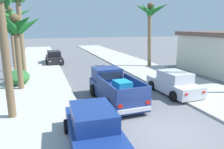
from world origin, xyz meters
name	(u,v)px	position (x,y,z in m)	size (l,w,h in m)	color
ground_plane	(166,132)	(0.00, 0.00, 0.00)	(160.00, 160.00, 0.00)	slate
sidewalk_left	(36,78)	(-5.51, 12.00, 0.06)	(4.94, 60.00, 0.12)	beige
sidewalk_right	(148,70)	(5.51, 12.00, 0.06)	(4.94, 60.00, 0.12)	beige
curb_left	(49,77)	(-4.44, 12.00, 0.05)	(0.16, 60.00, 0.10)	silver
curb_right	(139,71)	(4.44, 12.00, 0.05)	(0.16, 60.00, 0.10)	silver
pickup_truck	(114,88)	(-0.81, 4.51, 0.79)	(2.34, 5.27, 1.80)	navy
car_left_near	(93,129)	(-3.21, -0.07, 0.71)	(2.15, 4.31, 1.54)	navy
car_right_near	(174,83)	(3.45, 4.55, 0.71)	(2.11, 4.30, 1.54)	silver
car_left_mid	(54,58)	(-3.48, 19.61, 0.71)	(2.06, 4.28, 1.54)	black
palm_tree_left_fore	(17,0)	(-6.43, 12.27, 6.56)	(3.87, 4.04, 8.05)	#846B4C
palm_tree_right_fore	(150,15)	(6.59, 14.01, 5.72)	(3.27, 3.70, 7.01)	#846B4C
palm_tree_left_mid	(0,1)	(-6.41, 3.64, 5.56)	(3.52, 3.57, 6.88)	brown
palm_tree_right_mid	(11,18)	(-7.51, 16.39, 5.32)	(3.71, 4.33, 6.45)	#846B4C
palm_tree_left_back	(15,28)	(-6.49, 8.87, 4.35)	(3.75, 3.68, 5.34)	brown
hedge_bush	(18,77)	(-6.81, 10.50, 0.55)	(1.80, 2.80, 1.10)	#2D6B33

